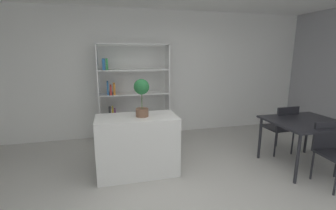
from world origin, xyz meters
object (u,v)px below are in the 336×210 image
open_bookshelf (130,93)px  dining_table (305,125)px  dining_chair_far (282,125)px  kitchen_island (137,145)px  dining_chair_near (333,148)px  potted_plant_on_island (142,94)px

open_bookshelf → dining_table: (2.53, -1.85, -0.32)m
dining_chair_far → kitchen_island: bearing=-0.6°
dining_table → dining_chair_near: size_ratio=1.28×
potted_plant_on_island → dining_chair_near: (2.50, -0.92, -0.70)m
potted_plant_on_island → dining_chair_near: 2.75m
kitchen_island → dining_table: size_ratio=1.08×
potted_plant_on_island → dining_table: 2.58m
kitchen_island → dining_chair_far: bearing=1.6°
potted_plant_on_island → open_bookshelf: open_bookshelf is taller
dining_chair_far → open_bookshelf: bearing=-30.3°
kitchen_island → dining_chair_near: 2.74m
kitchen_island → open_bookshelf: size_ratio=0.60×
dining_chair_near → dining_table: bearing=95.9°
kitchen_island → open_bookshelf: open_bookshelf is taller
kitchen_island → dining_chair_near: size_ratio=1.38×
kitchen_island → open_bookshelf: 1.53m
dining_table → dining_chair_far: size_ratio=1.22×
potted_plant_on_island → dining_chair_near: potted_plant_on_island is taller
kitchen_island → potted_plant_on_island: size_ratio=2.16×
potted_plant_on_island → dining_table: bearing=-9.6°
potted_plant_on_island → open_bookshelf: 1.45m
potted_plant_on_island → dining_chair_far: (2.49, 0.08, -0.68)m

